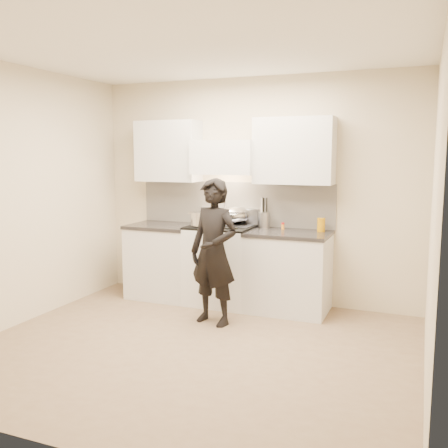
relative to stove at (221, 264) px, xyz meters
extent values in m
plane|color=#846E54|center=(0.30, -1.42, -0.47)|extent=(4.00, 4.00, 0.00)
cube|color=beige|center=(0.30, 0.33, 0.88)|extent=(4.00, 0.04, 2.70)
cube|color=beige|center=(0.30, -3.17, 0.88)|extent=(4.00, 0.04, 2.70)
cube|color=beige|center=(-1.70, -1.42, 0.88)|extent=(0.04, 3.50, 2.70)
cube|color=beige|center=(2.30, -1.42, 0.88)|extent=(0.04, 3.50, 2.70)
cube|color=silver|center=(0.30, -1.42, 2.22)|extent=(4.00, 3.50, 0.02)
cube|color=silver|center=(0.05, 0.31, 0.71)|extent=(2.50, 0.02, 0.53)
cube|color=#93959D|center=(0.00, 0.28, 0.56)|extent=(0.76, 0.08, 0.20)
cube|color=white|center=(0.00, 0.13, 1.28)|extent=(0.76, 0.40, 0.40)
cylinder|color=#BCBCBC|center=(0.00, -0.05, 1.10)|extent=(0.66, 0.02, 0.02)
cube|color=silver|center=(0.83, 0.16, 1.35)|extent=(0.90, 0.33, 0.75)
cube|color=silver|center=(-0.78, 0.16, 1.35)|extent=(0.80, 0.33, 0.75)
cube|color=beige|center=(0.43, 0.30, 0.63)|extent=(0.08, 0.01, 0.12)
cube|color=white|center=(0.00, 0.00, -0.01)|extent=(0.76, 0.65, 0.92)
cube|color=black|center=(0.00, 0.00, 0.46)|extent=(0.76, 0.65, 0.02)
cube|color=silver|center=(0.16, 0.12, 0.47)|extent=(0.36, 0.34, 0.01)
cylinder|color=#BCBCBC|center=(0.00, -0.29, 0.31)|extent=(0.62, 0.02, 0.02)
cylinder|color=black|center=(-0.18, -0.15, 0.48)|extent=(0.18, 0.18, 0.01)
cylinder|color=black|center=(0.18, -0.15, 0.48)|extent=(0.18, 0.18, 0.01)
cylinder|color=black|center=(-0.18, 0.15, 0.48)|extent=(0.18, 0.18, 0.01)
cylinder|color=black|center=(0.18, 0.15, 0.48)|extent=(0.18, 0.18, 0.01)
cube|color=silver|center=(0.83, 0.00, -0.03)|extent=(0.90, 0.65, 0.88)
cube|color=black|center=(0.83, 0.00, 0.43)|extent=(0.92, 0.67, 0.04)
cube|color=silver|center=(-0.78, 0.00, -0.03)|extent=(0.80, 0.65, 0.88)
cube|color=black|center=(-0.78, 0.00, 0.43)|extent=(0.82, 0.67, 0.04)
ellipsoid|color=#BCBCBC|center=(0.11, 0.15, 0.59)|extent=(0.39, 0.39, 0.21)
torus|color=#BCBCBC|center=(0.11, 0.15, 0.64)|extent=(0.41, 0.41, 0.02)
ellipsoid|color=beige|center=(0.11, 0.15, 0.58)|extent=(0.22, 0.22, 0.10)
cylinder|color=silver|center=(0.05, -0.01, 0.71)|extent=(0.13, 0.27, 0.21)
cylinder|color=#BCBCBC|center=(-0.20, -0.14, 0.56)|extent=(0.24, 0.24, 0.16)
cube|color=#BCBCBC|center=(-0.34, -0.14, 0.62)|extent=(0.05, 0.03, 0.01)
cube|color=#BCBCBC|center=(-0.06, -0.15, 0.62)|extent=(0.05, 0.03, 0.01)
cylinder|color=#93959D|center=(0.47, 0.18, 0.54)|extent=(0.14, 0.14, 0.19)
cylinder|color=black|center=(0.51, 0.18, 0.64)|extent=(0.02, 0.02, 0.34)
cylinder|color=silver|center=(0.49, 0.20, 0.64)|extent=(0.02, 0.02, 0.34)
cylinder|color=#93959D|center=(0.47, 0.21, 0.64)|extent=(0.02, 0.02, 0.34)
cylinder|color=black|center=(0.45, 0.20, 0.64)|extent=(0.02, 0.02, 0.34)
cylinder|color=#93959D|center=(0.44, 0.17, 0.64)|extent=(0.02, 0.02, 0.34)
cylinder|color=silver|center=(0.46, 0.15, 0.64)|extent=(0.02, 0.02, 0.34)
cylinder|color=black|center=(0.48, 0.15, 0.64)|extent=(0.02, 0.02, 0.34)
cylinder|color=#93959D|center=(0.50, 0.16, 0.64)|extent=(0.02, 0.02, 0.34)
cylinder|color=orange|center=(0.71, 0.15, 0.47)|extent=(0.03, 0.03, 0.06)
cylinder|color=red|center=(0.71, 0.15, 0.52)|extent=(0.04, 0.04, 0.02)
cylinder|color=#C38103|center=(1.16, 0.15, 0.52)|extent=(0.09, 0.09, 0.16)
imported|color=black|center=(0.20, -0.70, 0.30)|extent=(0.63, 0.49, 1.54)
camera|label=1|loc=(2.23, -5.43, 1.31)|focal=40.00mm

